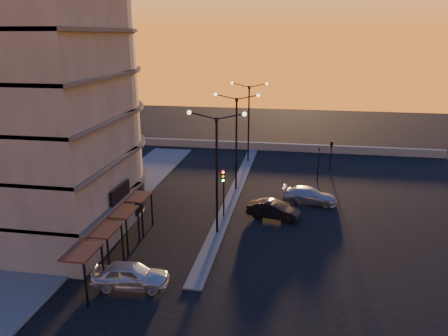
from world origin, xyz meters
TOP-DOWN VIEW (x-y plane):
  - ground at (0.00, 0.00)m, footprint 120.00×120.00m
  - sidewalk_west at (-10.50, 4.00)m, footprint 5.00×40.00m
  - median at (0.00, 10.00)m, footprint 1.20×36.00m
  - parapet at (2.00, 26.00)m, footprint 44.00×0.50m
  - building at (-14.00, 0.03)m, footprint 14.35×17.08m
  - streetlamp_near at (0.00, 0.00)m, footprint 4.32×0.32m
  - streetlamp_mid at (0.00, 10.00)m, footprint 4.32×0.32m
  - streetlamp_far at (0.00, 20.00)m, footprint 4.32×0.32m
  - traffic_light_main at (0.00, 2.87)m, footprint 0.28×0.44m
  - signal_east_a at (8.00, 14.00)m, footprint 0.13×0.16m
  - signal_east_b at (9.50, 18.00)m, footprint 0.42×1.99m
  - car_hatchback at (-3.75, -8.24)m, footprint 4.79×2.29m
  - car_sedan at (4.08, 3.74)m, footprint 4.58×2.44m
  - car_wagon at (7.08, 7.70)m, footprint 5.11×2.61m

SIDE VIEW (x-z plane):
  - ground at x=0.00m, z-range 0.00..0.00m
  - sidewalk_west at x=-10.50m, z-range 0.00..0.12m
  - median at x=0.00m, z-range 0.00..0.12m
  - parapet at x=2.00m, z-range 0.00..1.00m
  - car_wagon at x=7.08m, z-range 0.00..1.42m
  - car_sedan at x=4.08m, z-range 0.00..1.43m
  - car_hatchback at x=-3.75m, z-range 0.00..1.58m
  - signal_east_a at x=8.00m, z-range 0.13..3.73m
  - traffic_light_main at x=0.00m, z-range 0.76..5.01m
  - signal_east_b at x=9.50m, z-range 1.30..4.90m
  - streetlamp_near at x=0.00m, z-range 0.84..10.35m
  - streetlamp_mid at x=0.00m, z-range 0.84..10.35m
  - streetlamp_far at x=0.00m, z-range 0.84..10.35m
  - building at x=-14.00m, z-range -0.59..24.41m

